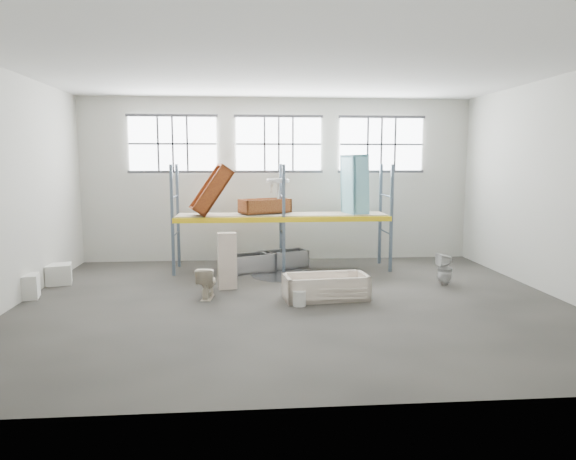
{
  "coord_description": "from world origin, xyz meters",
  "views": [
    {
      "loc": [
        -1.05,
        -11.18,
        3.1
      ],
      "look_at": [
        0.0,
        1.5,
        1.4
      ],
      "focal_mm": 32.49,
      "sensor_mm": 36.0,
      "label": 1
    }
  ],
  "objects": [
    {
      "name": "wet_patch",
      "position": [
        0.0,
        2.7,
        0.0
      ],
      "size": [
        1.8,
        1.8,
        0.0
      ],
      "primitive_type": "cylinder",
      "color": "black",
      "rests_on": "floor"
    },
    {
      "name": "toilet_white",
      "position": [
        3.93,
        1.26,
        0.4
      ],
      "size": [
        0.41,
        0.4,
        0.79
      ],
      "primitive_type": "imported",
      "rotation": [
        0.0,
        0.0,
        -1.44
      ],
      "color": "silver",
      "rests_on": "floor"
    },
    {
      "name": "sink_in_tub",
      "position": [
        0.52,
        0.46,
        0.16
      ],
      "size": [
        0.51,
        0.51,
        0.15
      ],
      "primitive_type": "imported",
      "rotation": [
        0.0,
        0.0,
        0.16
      ],
      "color": "beige",
      "rests_on": "bathtub_beige"
    },
    {
      "name": "carton_far",
      "position": [
        -5.77,
        2.16,
        0.25
      ],
      "size": [
        0.74,
        0.74,
        0.5
      ],
      "primitive_type": "cube",
      "rotation": [
        0.0,
        0.0,
        0.27
      ],
      "color": "beige",
      "rests_on": "floor"
    },
    {
      "name": "rust_tub_tilted",
      "position": [
        -1.97,
        3.28,
        2.29
      ],
      "size": [
        1.32,
        0.95,
        1.45
      ],
      "primitive_type": null,
      "rotation": [
        0.0,
        -0.96,
        0.24
      ],
      "color": "#924112",
      "rests_on": "shelf_deck"
    },
    {
      "name": "wall_right",
      "position": [
        6.05,
        0.0,
        2.5
      ],
      "size": [
        0.1,
        10.0,
        5.0
      ],
      "primitive_type": "cube",
      "color": "#A4A398",
      "rests_on": "ground"
    },
    {
      "name": "steel_tub_right",
      "position": [
        0.06,
        3.75,
        0.25
      ],
      "size": [
        1.48,
        1.03,
        0.5
      ],
      "primitive_type": null,
      "rotation": [
        0.0,
        0.0,
        0.32
      ],
      "color": "#B0B2B7",
      "rests_on": "floor"
    },
    {
      "name": "rack_beam_front",
      "position": [
        0.0,
        2.9,
        1.5
      ],
      "size": [
        6.0,
        0.1,
        0.14
      ],
      "primitive_type": "cube",
      "color": "yellow",
      "rests_on": "floor"
    },
    {
      "name": "bucket",
      "position": [
        0.09,
        -0.35,
        0.16
      ],
      "size": [
        0.35,
        0.35,
        0.32
      ],
      "primitive_type": "cylinder",
      "rotation": [
        0.0,
        0.0,
        0.32
      ],
      "color": "silver",
      "rests_on": "floor"
    },
    {
      "name": "toilet_beige",
      "position": [
        -1.93,
        0.45,
        0.36
      ],
      "size": [
        0.49,
        0.76,
        0.73
      ],
      "primitive_type": "imported",
      "rotation": [
        0.0,
        0.0,
        3.02
      ],
      "color": "beige",
      "rests_on": "floor"
    },
    {
      "name": "blue_tub_upright",
      "position": [
        2.08,
        3.53,
        2.4
      ],
      "size": [
        0.75,
        0.93,
        1.75
      ],
      "primitive_type": null,
      "rotation": [
        0.0,
        1.54,
        0.27
      ],
      "color": "#71B8C7",
      "rests_on": "shelf_deck"
    },
    {
      "name": "steel_tub_left",
      "position": [
        -0.94,
        3.15,
        0.25
      ],
      "size": [
        1.52,
        1.12,
        0.51
      ],
      "primitive_type": null,
      "rotation": [
        0.0,
        0.0,
        0.38
      ],
      "color": "#A7A9AE",
      "rests_on": "floor"
    },
    {
      "name": "rack_upright_ma",
      "position": [
        0.0,
        2.9,
        1.5
      ],
      "size": [
        0.08,
        0.08,
        3.0
      ],
      "primitive_type": "cube",
      "color": "slate",
      "rests_on": "floor"
    },
    {
      "name": "rack_upright_mb",
      "position": [
        0.0,
        4.1,
        1.5
      ],
      "size": [
        0.08,
        0.08,
        3.0
      ],
      "primitive_type": "cube",
      "color": "slate",
      "rests_on": "floor"
    },
    {
      "name": "rack_upright_la",
      "position": [
        -3.0,
        2.9,
        1.5
      ],
      "size": [
        0.08,
        0.08,
        3.0
      ],
      "primitive_type": "cube",
      "color": "slate",
      "rests_on": "floor"
    },
    {
      "name": "rust_tub_flat",
      "position": [
        -0.49,
        3.62,
        1.82
      ],
      "size": [
        1.56,
        1.19,
        0.4
      ],
      "primitive_type": null,
      "rotation": [
        0.0,
        0.0,
        0.43
      ],
      "color": "olive",
      "rests_on": "shelf_deck"
    },
    {
      "name": "rack_upright_rb",
      "position": [
        3.0,
        4.1,
        1.5
      ],
      "size": [
        0.08,
        0.08,
        3.0
      ],
      "primitive_type": "cube",
      "color": "slate",
      "rests_on": "floor"
    },
    {
      "name": "rack_upright_lb",
      "position": [
        -3.0,
        4.1,
        1.5
      ],
      "size": [
        0.08,
        0.08,
        3.0
      ],
      "primitive_type": "cube",
      "color": "slate",
      "rests_on": "floor"
    },
    {
      "name": "wall_front",
      "position": [
        0.0,
        -5.05,
        2.5
      ],
      "size": [
        12.0,
        0.1,
        5.0
      ],
      "primitive_type": "cube",
      "color": "#B8B8AB",
      "rests_on": "ground"
    },
    {
      "name": "window_mid",
      "position": [
        0.0,
        4.94,
        3.6
      ],
      "size": [
        2.6,
        0.04,
        1.6
      ],
      "primitive_type": "cube",
      "color": "white",
      "rests_on": "wall_back"
    },
    {
      "name": "carton_near",
      "position": [
        -6.06,
        0.75,
        0.27
      ],
      "size": [
        0.74,
        0.67,
        0.54
      ],
      "primitive_type": "cube",
      "rotation": [
        0.0,
        0.0,
        0.23
      ],
      "color": "silver",
      "rests_on": "floor"
    },
    {
      "name": "rack_upright_ra",
      "position": [
        3.0,
        2.9,
        1.5
      ],
      "size": [
        0.08,
        0.08,
        3.0
      ],
      "primitive_type": "cube",
      "color": "slate",
      "rests_on": "floor"
    },
    {
      "name": "sink_on_shelf",
      "position": [
        -0.14,
        3.18,
        2.09
      ],
      "size": [
        0.64,
        0.5,
        0.55
      ],
      "primitive_type": "imported",
      "rotation": [
        0.0,
        0.0,
        0.03
      ],
      "color": "silver",
      "rests_on": "rust_tub_flat"
    },
    {
      "name": "window_left",
      "position": [
        -3.2,
        4.94,
        3.6
      ],
      "size": [
        2.6,
        0.04,
        1.6
      ],
      "primitive_type": "cube",
      "color": "white",
      "rests_on": "wall_back"
    },
    {
      "name": "shelf_deck",
      "position": [
        0.0,
        3.5,
        1.58
      ],
      "size": [
        5.9,
        1.1,
        0.03
      ],
      "primitive_type": "cube",
      "color": "gray",
      "rests_on": "floor"
    },
    {
      "name": "wall_left",
      "position": [
        -6.05,
        0.0,
        2.5
      ],
      "size": [
        0.1,
        10.0,
        5.0
      ],
      "primitive_type": "cube",
      "color": "#B0B0A3",
      "rests_on": "ground"
    },
    {
      "name": "window_right",
      "position": [
        3.2,
        4.94,
        3.6
      ],
      "size": [
        2.6,
        0.04,
        1.6
      ],
      "primitive_type": "cube",
      "color": "white",
      "rests_on": "wall_back"
    },
    {
      "name": "cistern_spare",
      "position": [
        1.11,
        0.64,
        0.28
      ],
      "size": [
        0.5,
        0.3,
        0.44
      ],
      "primitive_type": "cube",
      "rotation": [
        0.0,
        0.0,
        -0.19
      ],
      "color": "beige",
      "rests_on": "bathtub_beige"
    },
    {
      "name": "rack_beam_back",
      "position": [
        0.0,
        4.1,
        1.5
      ],
      "size": [
        6.0,
        0.1,
        0.14
      ],
      "primitive_type": "cube",
      "color": "yellow",
      "rests_on": "floor"
    },
    {
      "name": "cistern_tall",
      "position": [
        -1.5,
        1.31,
        0.69
      ],
      "size": [
        0.48,
        0.35,
        1.37
      ],
      "primitive_type": "cube",
      "rotation": [
        0.0,
        0.0,
        0.15
      ],
      "color": "beige",
      "rests_on": "floor"
    },
    {
      "name": "wall_back",
      "position": [
        0.0,
        5.05,
        2.5
      ],
      "size": [
        12.0,
        0.1,
        5.0
      ],
      "primitive_type": "cube",
      "color": "#B9B9AB",
      "rests_on": "ground"
    },
    {
      "name": "floor",
      "position": [
        0.0,
        0.0,
        -0.05
      ],
      "size": [
        12.0,
        10.0,
        0.1
      ],
      "primitive_type": "cube",
      "color": "#4B4740",
      "rests_on": "ground"
    },
    {
      "name": "bathtub_beige",
      "position": [
        0.74,
        0.18,
        0.27
      ],
      "size": [
        1.95,
        1.06,
        0.55
      ],
      "primitive_type": null,
      "rotation": [
        0.0,
        0.0,
        0.1
      ],
      "color": "beige",
      "rests_on": "floor"
    },
    {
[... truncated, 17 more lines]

